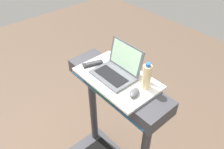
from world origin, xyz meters
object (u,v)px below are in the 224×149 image
at_px(water_bottle, 147,76).
at_px(tv_remote, 93,64).
at_px(laptop, 117,70).
at_px(computer_mouse, 134,93).

xyz_separation_m(water_bottle, tv_remote, (-0.45, -0.12, -0.08)).
distance_m(laptop, water_bottle, 0.25).
bearing_deg(computer_mouse, laptop, 142.96).
relative_size(laptop, computer_mouse, 3.13).
xyz_separation_m(laptop, computer_mouse, (0.24, -0.06, -0.03)).
height_order(computer_mouse, water_bottle, water_bottle).
distance_m(computer_mouse, tv_remote, 0.45).
bearing_deg(tv_remote, laptop, 15.52).
relative_size(water_bottle, tv_remote, 1.22).
xyz_separation_m(laptop, tv_remote, (-0.21, -0.06, -0.04)).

